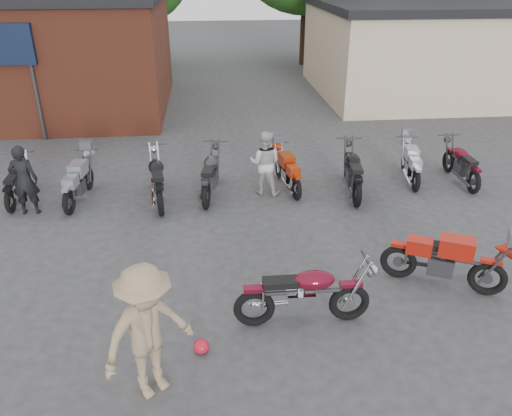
{
  "coord_description": "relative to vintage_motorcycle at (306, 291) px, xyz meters",
  "views": [
    {
      "loc": [
        -1.41,
        -6.23,
        5.26
      ],
      "look_at": [
        -0.54,
        2.47,
        0.9
      ],
      "focal_mm": 35.0,
      "sensor_mm": 36.0,
      "label": 1
    }
  ],
  "objects": [
    {
      "name": "helmet",
      "position": [
        -1.66,
        -0.54,
        -0.5
      ],
      "size": [
        0.3,
        0.3,
        0.22
      ],
      "primitive_type": "ellipsoid",
      "rotation": [
        0.0,
        0.0,
        0.29
      ],
      "color": "red",
      "rests_on": "ground"
    },
    {
      "name": "stucco_building",
      "position": [
        8.5,
        14.93,
        1.14
      ],
      "size": [
        10.0,
        8.0,
        3.5
      ],
      "primitive_type": "cube",
      "color": "tan",
      "rests_on": "ground"
    },
    {
      "name": "row_bike_0",
      "position": [
        -6.05,
        5.23,
        -0.08
      ],
      "size": [
        0.68,
        1.84,
        1.06
      ],
      "primitive_type": null,
      "rotation": [
        0.0,
        0.0,
        1.61
      ],
      "color": "black",
      "rests_on": "ground"
    },
    {
      "name": "row_bike_5",
      "position": [
        2.11,
        4.86,
        0.01
      ],
      "size": [
        0.97,
        2.22,
        1.25
      ],
      "primitive_type": null,
      "rotation": [
        0.0,
        0.0,
        1.44
      ],
      "color": "black",
      "rests_on": "ground"
    },
    {
      "name": "row_bike_6",
      "position": [
        3.84,
        5.42,
        -0.08
      ],
      "size": [
        0.89,
        1.9,
        1.06
      ],
      "primitive_type": null,
      "rotation": [
        0.0,
        0.0,
        1.41
      ],
      "color": "#92949F",
      "rests_on": "ground"
    },
    {
      "name": "sportbike",
      "position": [
        2.65,
        0.74,
        -0.01
      ],
      "size": [
        2.16,
        1.54,
        1.2
      ],
      "primitive_type": null,
      "rotation": [
        0.0,
        0.0,
        -0.46
      ],
      "color": "#B11B0E",
      "rests_on": "ground"
    },
    {
      "name": "row_bike_1",
      "position": [
        -4.57,
        5.04,
        -0.05
      ],
      "size": [
        0.84,
        1.99,
        1.12
      ],
      "primitive_type": null,
      "rotation": [
        0.0,
        0.0,
        1.46
      ],
      "color": "gray",
      "rests_on": "ground"
    },
    {
      "name": "person_tan",
      "position": [
        -2.29,
        -1.19,
        0.38
      ],
      "size": [
        1.47,
        1.33,
        1.98
      ],
      "primitive_type": "imported",
      "rotation": [
        0.0,
        0.0,
        0.61
      ],
      "color": "#977D5D",
      "rests_on": "ground"
    },
    {
      "name": "ground",
      "position": [
        -0.0,
        -0.07,
        -0.61
      ],
      "size": [
        90.0,
        90.0,
        0.0
      ],
      "primitive_type": "plane",
      "color": "#333436"
    },
    {
      "name": "person_light",
      "position": [
        -0.07,
        5.01,
        0.2
      ],
      "size": [
        0.94,
        0.82,
        1.62
      ],
      "primitive_type": "imported",
      "rotation": [
        0.0,
        0.0,
        2.83
      ],
      "color": "#B4B3AF",
      "rests_on": "ground"
    },
    {
      "name": "brick_building",
      "position": [
        -9.0,
        13.93,
        1.39
      ],
      "size": [
        12.0,
        8.0,
        4.0
      ],
      "primitive_type": "cube",
      "color": "brown",
      "rests_on": "ground"
    },
    {
      "name": "row_bike_2",
      "position": [
        -2.67,
        4.86,
        0.01
      ],
      "size": [
        0.99,
        2.22,
        1.25
      ],
      "primitive_type": null,
      "rotation": [
        0.0,
        0.0,
        1.7
      ],
      "color": "black",
      "rests_on": "ground"
    },
    {
      "name": "person_dark",
      "position": [
        -5.58,
        4.46,
        0.21
      ],
      "size": [
        0.62,
        0.42,
        1.65
      ],
      "primitive_type": "imported",
      "rotation": [
        0.0,
        0.0,
        3.19
      ],
      "color": "black",
      "rests_on": "ground"
    },
    {
      "name": "row_bike_3",
      "position": [
        -1.39,
        5.07,
        -0.01
      ],
      "size": [
        1.02,
        2.18,
        1.21
      ],
      "primitive_type": null,
      "rotation": [
        0.0,
        0.0,
        1.41
      ],
      "color": "#272629",
      "rests_on": "ground"
    },
    {
      "name": "vintage_motorcycle",
      "position": [
        0.0,
        0.0,
        0.0
      ],
      "size": [
        2.11,
        0.7,
        1.22
      ],
      "primitive_type": null,
      "rotation": [
        0.0,
        0.0,
        -0.0
      ],
      "color": "#5A0B1B",
      "rests_on": "ground"
    },
    {
      "name": "row_bike_4",
      "position": [
        0.54,
        5.25,
        -0.08
      ],
      "size": [
        0.89,
        1.92,
        1.07
      ],
      "primitive_type": null,
      "rotation": [
        0.0,
        0.0,
        1.73
      ],
      "color": "#A42A0D",
      "rests_on": "ground"
    },
    {
      "name": "row_bike_7",
      "position": [
        5.11,
        5.24,
        -0.05
      ],
      "size": [
        0.65,
        1.94,
        1.13
      ],
      "primitive_type": null,
      "rotation": [
        0.0,
        0.0,
        1.57
      ],
      "color": "#4D0918",
      "rests_on": "ground"
    }
  ]
}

